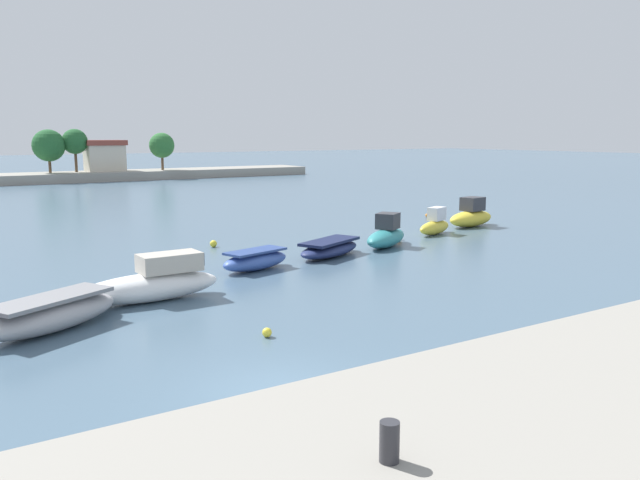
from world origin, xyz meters
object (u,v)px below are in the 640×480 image
object	(u,v)px
moored_boat_4	(330,249)
moored_boat_6	(435,225)
moored_boat_7	(471,216)
mooring_buoy_1	(427,215)
mooring_buoy_0	(400,237)
moored_boat_2	(153,283)
mooring_buoy_2	(213,244)
mooring_bollard	(389,442)
moored_boat_1	(51,314)
moored_boat_3	(255,260)
moored_boat_5	(386,235)
mooring_buoy_3	(267,332)

from	to	relation	value
moored_boat_4	moored_boat_6	bearing A→B (deg)	-8.93
moored_boat_7	mooring_buoy_1	world-z (taller)	moored_boat_7
mooring_buoy_0	mooring_buoy_1	distance (m)	11.22
moored_boat_2	moored_boat_4	xyz separation A→B (m)	(10.62, 3.90, -0.27)
mooring_buoy_2	moored_boat_2	bearing A→B (deg)	-124.77
mooring_bollard	moored_boat_7	xyz separation A→B (m)	(27.70, 25.38, -1.70)
moored_boat_6	mooring_buoy_2	world-z (taller)	moored_boat_6
moored_boat_1	moored_boat_6	bearing A→B (deg)	-8.81
moored_boat_2	moored_boat_3	size ratio (longest dim) A/B	1.39
moored_boat_4	mooring_buoy_1	size ratio (longest dim) A/B	17.07
moored_boat_2	mooring_buoy_1	size ratio (longest dim) A/B	19.14
mooring_bollard	moored_boat_2	size ratio (longest dim) A/B	0.10
mooring_buoy_0	mooring_buoy_2	world-z (taller)	mooring_buoy_2
moored_boat_1	mooring_buoy_0	xyz separation A→B (m)	(21.02, 7.94, -0.38)
moored_boat_3	moored_boat_7	world-z (taller)	moored_boat_7
moored_boat_3	moored_boat_4	world-z (taller)	moored_boat_3
mooring_bollard	moored_boat_1	world-z (taller)	mooring_bollard
moored_boat_3	mooring_buoy_2	bearing A→B (deg)	67.32
moored_boat_6	mooring_buoy_0	xyz separation A→B (m)	(-3.27, -0.51, -0.46)
moored_boat_3	mooring_buoy_1	world-z (taller)	moored_boat_3
moored_boat_7	mooring_buoy_1	size ratio (longest dim) A/B	15.34
moored_boat_6	mooring_buoy_1	distance (m)	8.55
mooring_buoy_0	mooring_buoy_2	xyz separation A→B (m)	(-10.31, 3.70, 0.04)
mooring_bollard	moored_boat_2	xyz separation A→B (m)	(2.87, 17.56, -1.73)
moored_boat_3	moored_boat_6	xyz separation A→B (m)	(14.44, 3.53, 0.17)
moored_boat_5	moored_boat_6	bearing A→B (deg)	-11.98
moored_boat_7	mooring_buoy_0	size ratio (longest dim) A/B	14.01
moored_boat_5	moored_boat_6	world-z (taller)	moored_boat_5
moored_boat_1	moored_boat_4	distance (m)	15.72
mooring_buoy_2	moored_boat_1	bearing A→B (deg)	-132.63
mooring_buoy_0	moored_boat_7	bearing A→B (deg)	13.15
moored_boat_1	mooring_buoy_3	xyz separation A→B (m)	(5.44, -4.36, -0.38)
moored_boat_1	mooring_buoy_2	bearing A→B (deg)	19.38
moored_boat_6	mooring_bollard	bearing A→B (deg)	-153.82
moored_boat_6	mooring_buoy_3	distance (m)	22.80
moored_boat_2	mooring_buoy_2	bearing A→B (deg)	54.15
mooring_bollard	mooring_buoy_0	world-z (taller)	mooring_bollard
mooring_bollard	moored_boat_5	distance (m)	28.50
moored_boat_2	moored_boat_6	bearing A→B (deg)	16.69
moored_boat_6	moored_boat_7	distance (m)	4.70
moored_boat_1	mooring_buoy_2	xyz separation A→B (m)	(10.71, 11.63, -0.34)
moored_boat_3	mooring_buoy_3	world-z (taller)	moored_boat_3
mooring_buoy_2	moored_boat_5	bearing A→B (deg)	-31.69
mooring_buoy_1	moored_boat_6	bearing A→B (deg)	-129.02
moored_boat_2	moored_boat_5	bearing A→B (deg)	16.18
mooring_bollard	moored_boat_6	bearing A→B (deg)	46.08
mooring_bollard	moored_boat_2	distance (m)	17.88
moored_boat_1	moored_boat_2	world-z (taller)	moored_boat_2
mooring_buoy_0	moored_boat_2	bearing A→B (deg)	-160.61
mooring_bollard	mooring_buoy_0	distance (m)	30.93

